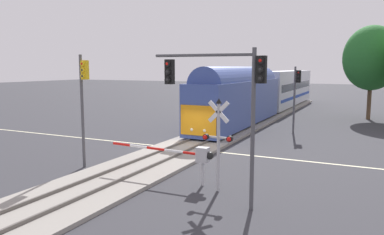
{
  "coord_description": "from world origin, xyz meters",
  "views": [
    {
      "loc": [
        11.11,
        -22.15,
        5.41
      ],
      "look_at": [
        -0.08,
        0.95,
        2.0
      ],
      "focal_mm": 35.4,
      "sensor_mm": 36.0,
      "label": 1
    }
  ],
  "objects_px": {
    "oak_far_right": "(372,58)",
    "commuter_train": "(267,91)",
    "traffic_signal_median": "(83,93)",
    "traffic_signal_far_side": "(296,89)",
    "crossing_gate_near": "(191,155)",
    "crossing_signal_mast": "(218,135)",
    "traffic_signal_near_right": "(224,88)"
  },
  "relations": [
    {
      "from": "traffic_signal_median",
      "to": "crossing_gate_near",
      "type": "bearing_deg",
      "value": -1.07
    },
    {
      "from": "crossing_signal_mast",
      "to": "traffic_signal_near_right",
      "type": "bearing_deg",
      "value": -60.89
    },
    {
      "from": "commuter_train",
      "to": "traffic_signal_far_side",
      "type": "xyz_separation_m",
      "value": [
        5.32,
        -11.0,
        0.88
      ]
    },
    {
      "from": "traffic_signal_near_right",
      "to": "traffic_signal_far_side",
      "type": "bearing_deg",
      "value": 91.96
    },
    {
      "from": "crossing_signal_mast",
      "to": "traffic_signal_median",
      "type": "bearing_deg",
      "value": 176.02
    },
    {
      "from": "traffic_signal_median",
      "to": "oak_far_right",
      "type": "height_order",
      "value": "oak_far_right"
    },
    {
      "from": "crossing_gate_near",
      "to": "crossing_signal_mast",
      "type": "relative_size",
      "value": 1.36
    },
    {
      "from": "traffic_signal_median",
      "to": "crossing_signal_mast",
      "type": "bearing_deg",
      "value": -3.98
    },
    {
      "from": "crossing_gate_near",
      "to": "traffic_signal_near_right",
      "type": "relative_size",
      "value": 0.91
    },
    {
      "from": "traffic_signal_median",
      "to": "traffic_signal_far_side",
      "type": "distance_m",
      "value": 17.91
    },
    {
      "from": "crossing_gate_near",
      "to": "commuter_train",
      "type": "bearing_deg",
      "value": 97.61
    },
    {
      "from": "traffic_signal_far_side",
      "to": "traffic_signal_median",
      "type": "bearing_deg",
      "value": -117.0
    },
    {
      "from": "traffic_signal_median",
      "to": "traffic_signal_far_side",
      "type": "height_order",
      "value": "traffic_signal_median"
    },
    {
      "from": "commuter_train",
      "to": "crossing_gate_near",
      "type": "height_order",
      "value": "commuter_train"
    },
    {
      "from": "commuter_train",
      "to": "traffic_signal_near_right",
      "type": "xyz_separation_m",
      "value": [
        5.94,
        -28.96,
        1.84
      ]
    },
    {
      "from": "commuter_train",
      "to": "oak_far_right",
      "type": "relative_size",
      "value": 4.13
    },
    {
      "from": "crossing_gate_near",
      "to": "traffic_signal_far_side",
      "type": "height_order",
      "value": "traffic_signal_far_side"
    },
    {
      "from": "traffic_signal_near_right",
      "to": "traffic_signal_far_side",
      "type": "distance_m",
      "value": 18.0
    },
    {
      "from": "crossing_signal_mast",
      "to": "traffic_signal_near_right",
      "type": "height_order",
      "value": "traffic_signal_near_right"
    },
    {
      "from": "crossing_gate_near",
      "to": "traffic_signal_far_side",
      "type": "distance_m",
      "value": 16.32
    },
    {
      "from": "crossing_gate_near",
      "to": "oak_far_right",
      "type": "height_order",
      "value": "oak_far_right"
    },
    {
      "from": "crossing_gate_near",
      "to": "oak_far_right",
      "type": "xyz_separation_m",
      "value": [
        6.99,
        28.06,
        4.96
      ]
    },
    {
      "from": "oak_far_right",
      "to": "commuter_train",
      "type": "bearing_deg",
      "value": -174.71
    },
    {
      "from": "crossing_gate_near",
      "to": "traffic_signal_median",
      "type": "distance_m",
      "value": 6.95
    },
    {
      "from": "crossing_gate_near",
      "to": "traffic_signal_near_right",
      "type": "height_order",
      "value": "traffic_signal_near_right"
    },
    {
      "from": "traffic_signal_far_side",
      "to": "crossing_gate_near",
      "type": "bearing_deg",
      "value": -96.06
    },
    {
      "from": "traffic_signal_near_right",
      "to": "oak_far_right",
      "type": "relative_size",
      "value": 0.63
    },
    {
      "from": "oak_far_right",
      "to": "traffic_signal_median",
      "type": "bearing_deg",
      "value": -115.65
    },
    {
      "from": "commuter_train",
      "to": "crossing_gate_near",
      "type": "xyz_separation_m",
      "value": [
        3.62,
        -27.08,
        -1.39
      ]
    },
    {
      "from": "traffic_signal_near_right",
      "to": "traffic_signal_median",
      "type": "height_order",
      "value": "traffic_signal_near_right"
    },
    {
      "from": "crossing_signal_mast",
      "to": "traffic_signal_median",
      "type": "relative_size",
      "value": 0.67
    },
    {
      "from": "commuter_train",
      "to": "oak_far_right",
      "type": "height_order",
      "value": "oak_far_right"
    }
  ]
}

